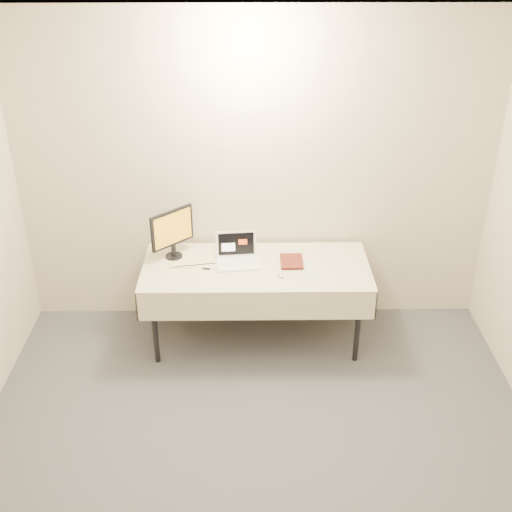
{
  "coord_description": "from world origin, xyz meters",
  "views": [
    {
      "loc": [
        -0.05,
        -2.5,
        3.35
      ],
      "look_at": [
        -0.0,
        1.99,
        0.86
      ],
      "focal_mm": 45.0,
      "sensor_mm": 36.0,
      "label": 1
    }
  ],
  "objects_px": {
    "monitor": "(172,230)",
    "laptop": "(237,255)",
    "book": "(281,250)",
    "table": "(256,272)"
  },
  "relations": [
    {
      "from": "table",
      "to": "book",
      "type": "height_order",
      "value": "book"
    },
    {
      "from": "laptop",
      "to": "book",
      "type": "relative_size",
      "value": 1.45
    },
    {
      "from": "monitor",
      "to": "laptop",
      "type": "bearing_deg",
      "value": -52.95
    },
    {
      "from": "laptop",
      "to": "monitor",
      "type": "height_order",
      "value": "monitor"
    },
    {
      "from": "monitor",
      "to": "table",
      "type": "bearing_deg",
      "value": -56.93
    },
    {
      "from": "table",
      "to": "monitor",
      "type": "xyz_separation_m",
      "value": [
        -0.69,
        0.16,
        0.31
      ]
    },
    {
      "from": "book",
      "to": "laptop",
      "type": "bearing_deg",
      "value": 175.48
    },
    {
      "from": "table",
      "to": "laptop",
      "type": "relative_size",
      "value": 5.16
    },
    {
      "from": "laptop",
      "to": "table",
      "type": "bearing_deg",
      "value": -31.44
    },
    {
      "from": "laptop",
      "to": "monitor",
      "type": "xyz_separation_m",
      "value": [
        -0.53,
        0.09,
        0.19
      ]
    }
  ]
}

